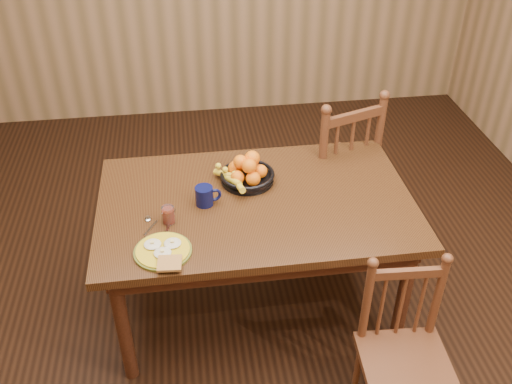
{
  "coord_description": "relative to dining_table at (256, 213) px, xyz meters",
  "views": [
    {
      "loc": [
        -0.32,
        -2.32,
        2.47
      ],
      "look_at": [
        0.0,
        0.0,
        0.8
      ],
      "focal_mm": 40.0,
      "sensor_mm": 36.0,
      "label": 1
    }
  ],
  "objects": [
    {
      "name": "breakfast_plate",
      "position": [
        -0.47,
        -0.34,
        0.1
      ],
      "size": [
        0.26,
        0.29,
        0.04
      ],
      "color": "#59601E",
      "rests_on": "dining_table"
    },
    {
      "name": "room",
      "position": [
        0.0,
        0.0,
        0.68
      ],
      "size": [
        4.52,
        5.02,
        2.72
      ],
      "color": "black",
      "rests_on": "ground"
    },
    {
      "name": "juice_glass",
      "position": [
        -0.44,
        -0.12,
        0.13
      ],
      "size": [
        0.06,
        0.06,
        0.09
      ],
      "color": "silver",
      "rests_on": "dining_table"
    },
    {
      "name": "fruit_bowl",
      "position": [
        -0.03,
        0.17,
        0.14
      ],
      "size": [
        0.32,
        0.32,
        0.17
      ],
      "color": "black",
      "rests_on": "dining_table"
    },
    {
      "name": "dining_table",
      "position": [
        0.0,
        0.0,
        0.0
      ],
      "size": [
        1.6,
        1.0,
        0.75
      ],
      "color": "black",
      "rests_on": "ground"
    },
    {
      "name": "fork",
      "position": [
        -0.43,
        -0.11,
        0.09
      ],
      "size": [
        0.06,
        0.18,
        0.0
      ],
      "rotation": [
        0.0,
        0.0,
        -0.27
      ],
      "color": "silver",
      "rests_on": "dining_table"
    },
    {
      "name": "chair_far",
      "position": [
        0.56,
        0.57,
        -0.15
      ],
      "size": [
        0.6,
        0.58,
        1.05
      ],
      "rotation": [
        0.0,
        0.0,
        3.47
      ],
      "color": "#482515",
      "rests_on": "ground"
    },
    {
      "name": "chair_near",
      "position": [
        0.55,
        -0.79,
        -0.25
      ],
      "size": [
        0.41,
        0.39,
        0.86
      ],
      "rotation": [
        0.0,
        0.0,
        -0.06
      ],
      "color": "#482515",
      "rests_on": "ground"
    },
    {
      "name": "spoon",
      "position": [
        -0.54,
        -0.11,
        0.09
      ],
      "size": [
        0.07,
        0.15,
        0.01
      ],
      "rotation": [
        0.0,
        0.0,
        -0.51
      ],
      "color": "silver",
      "rests_on": "dining_table"
    },
    {
      "name": "coffee_mug",
      "position": [
        -0.26,
        0.0,
        0.14
      ],
      "size": [
        0.13,
        0.09,
        0.1
      ],
      "color": "#090D36",
      "rests_on": "dining_table"
    }
  ]
}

